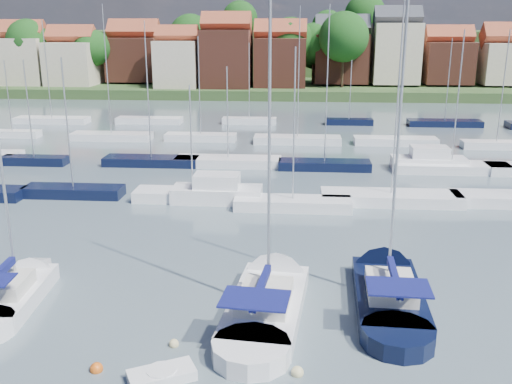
{
  "coord_description": "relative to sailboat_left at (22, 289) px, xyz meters",
  "views": [
    {
      "loc": [
        1.04,
        -22.42,
        13.29
      ],
      "look_at": [
        -1.78,
        14.0,
        2.62
      ],
      "focal_mm": 40.0,
      "sensor_mm": 36.0,
      "label": 1
    }
  ],
  "objects": [
    {
      "name": "buoy_c",
      "position": [
        8.82,
        -4.19,
        -0.37
      ],
      "size": [
        0.43,
        0.43,
        0.43
      ],
      "primitive_type": "sphere",
      "color": "beige",
      "rests_on": "ground"
    },
    {
      "name": "sailboat_centre",
      "position": [
        12.8,
        0.63,
        -0.02
      ],
      "size": [
        4.56,
        12.89,
        17.1
      ],
      "rotation": [
        0.0,
        0.0,
        1.47
      ],
      "color": "white",
      "rests_on": "ground"
    },
    {
      "name": "sailboat_navy",
      "position": [
        18.67,
        2.04,
        -0.01
      ],
      "size": [
        3.71,
        12.34,
        16.9
      ],
      "rotation": [
        0.0,
        0.0,
        1.53
      ],
      "color": "black",
      "rests_on": "ground"
    },
    {
      "name": "marina_field",
      "position": [
        14.9,
        31.97,
        0.07
      ],
      "size": [
        79.62,
        41.41,
        15.93
      ],
      "color": "white",
      "rests_on": "ground"
    },
    {
      "name": "buoy_b",
      "position": [
        6.13,
        -6.25,
        -0.37
      ],
      "size": [
        0.53,
        0.53,
        0.53
      ],
      "primitive_type": "sphere",
      "color": "#D85914",
      "rests_on": "ground"
    },
    {
      "name": "tender",
      "position": [
        8.88,
        -6.65,
        -0.15
      ],
      "size": [
        2.83,
        2.24,
        0.55
      ],
      "rotation": [
        0.0,
        0.0,
        0.48
      ],
      "color": "white",
      "rests_on": "ground"
    },
    {
      "name": "sailboat_left",
      "position": [
        0.0,
        0.0,
        0.0
      ],
      "size": [
        3.22,
        9.6,
        12.93
      ],
      "rotation": [
        0.0,
        0.0,
        1.65
      ],
      "color": "white",
      "rests_on": "ground"
    },
    {
      "name": "ground",
      "position": [
        13.0,
        36.82,
        -0.37
      ],
      "size": [
        260.0,
        260.0,
        0.0
      ],
      "primitive_type": "plane",
      "color": "#45525E",
      "rests_on": "ground"
    },
    {
      "name": "buoy_e",
      "position": [
        13.89,
        2.62,
        -0.37
      ],
      "size": [
        0.41,
        0.41,
        0.41
      ],
      "primitive_type": "sphere",
      "color": "#D85914",
      "rests_on": "ground"
    },
    {
      "name": "far_shore_town",
      "position": [
        15.22,
        129.49,
        4.24
      ],
      "size": [
        212.46,
        90.0,
        22.27
      ],
      "color": "#394E27",
      "rests_on": "ground"
    },
    {
      "name": "buoy_d",
      "position": [
        14.15,
        -5.88,
        -0.37
      ],
      "size": [
        0.51,
        0.51,
        0.51
      ],
      "primitive_type": "sphere",
      "color": "beige",
      "rests_on": "ground"
    }
  ]
}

